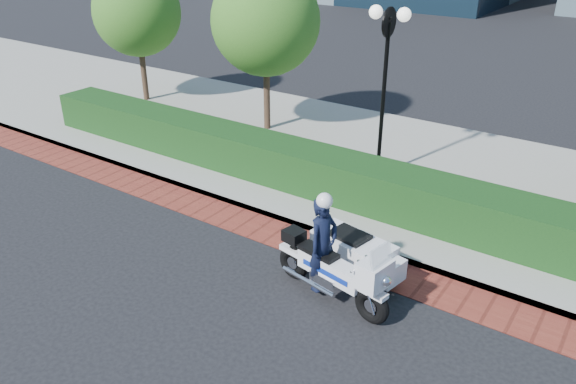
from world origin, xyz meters
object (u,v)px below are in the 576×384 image
Objects in this scene: tree_a at (137,12)px; tree_b at (266,21)px; police_motorcycle at (340,255)px; lamppost at (386,68)px.

tree_b reaches higher than tree_a.
tree_b is 1.95× the size of police_motorcycle.
lamppost is 0.92× the size of tree_a.
police_motorcycle is at bearing -44.61° from tree_b.
police_motorcycle is (11.51, -5.93, -2.53)m from tree_a.
tree_a is 1.83× the size of police_motorcycle.
police_motorcycle is at bearing -71.90° from lamppost.
tree_b reaches higher than lamppost.
tree_b is at bearing 163.89° from lamppost.
tree_b is at bearing 146.02° from police_motorcycle.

